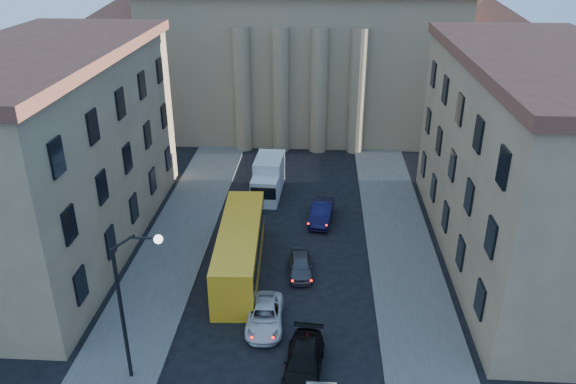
# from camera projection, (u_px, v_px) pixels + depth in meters

# --- Properties ---
(sidewalk_left) EXTENTS (5.00, 60.00, 0.15)m
(sidewalk_left) POSITION_uv_depth(u_px,v_px,m) (162.00, 272.00, 39.12)
(sidewalk_left) COLOR #504E49
(sidewalk_left) RESTS_ON ground
(sidewalk_right) EXTENTS (5.00, 60.00, 0.15)m
(sidewalk_right) POSITION_uv_depth(u_px,v_px,m) (408.00, 281.00, 38.18)
(sidewalk_right) COLOR #504E49
(sidewalk_right) RESTS_ON ground
(church) EXTENTS (68.02, 28.76, 36.60)m
(church) POSITION_uv_depth(u_px,v_px,m) (304.00, 20.00, 67.52)
(church) COLOR #937A5A
(church) RESTS_ON ground
(building_left) EXTENTS (11.60, 26.60, 14.70)m
(building_left) POSITION_uv_depth(u_px,v_px,m) (50.00, 151.00, 40.09)
(building_left) COLOR tan
(building_left) RESTS_ON ground
(building_right) EXTENTS (11.60, 26.60, 14.70)m
(building_right) POSITION_uv_depth(u_px,v_px,m) (536.00, 162.00, 38.22)
(building_right) COLOR tan
(building_right) RESTS_ON ground
(street_lamp) EXTENTS (2.62, 0.44, 8.83)m
(street_lamp) POSITION_uv_depth(u_px,v_px,m) (130.00, 296.00, 27.79)
(street_lamp) COLOR black
(street_lamp) RESTS_ON ground
(car_left_mid) EXTENTS (2.36, 4.78, 1.30)m
(car_left_mid) POSITION_uv_depth(u_px,v_px,m) (265.00, 316.00, 33.77)
(car_left_mid) COLOR silver
(car_left_mid) RESTS_ON ground
(car_right_mid) EXTENTS (2.41, 5.11, 1.44)m
(car_right_mid) POSITION_uv_depth(u_px,v_px,m) (304.00, 362.00, 30.11)
(car_right_mid) COLOR black
(car_right_mid) RESTS_ON ground
(car_right_far) EXTENTS (1.88, 4.03, 1.33)m
(car_right_far) POSITION_uv_depth(u_px,v_px,m) (300.00, 265.00, 38.89)
(car_right_far) COLOR #45454A
(car_right_far) RESTS_ON ground
(car_right_distant) EXTENTS (2.18, 4.86, 1.55)m
(car_right_distant) POSITION_uv_depth(u_px,v_px,m) (322.00, 212.00, 45.90)
(car_right_distant) COLOR black
(car_right_distant) RESTS_ON ground
(city_bus) EXTENTS (3.28, 11.98, 3.34)m
(city_bus) POSITION_uv_depth(u_px,v_px,m) (240.00, 248.00, 38.82)
(city_bus) COLOR #FDAE1C
(city_bus) RESTS_ON ground
(box_truck) EXTENTS (2.60, 6.06, 3.27)m
(box_truck) POSITION_uv_depth(u_px,v_px,m) (268.00, 179.00, 50.20)
(box_truck) COLOR silver
(box_truck) RESTS_ON ground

